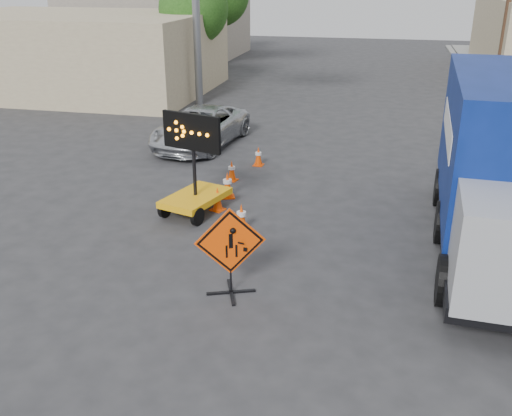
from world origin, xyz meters
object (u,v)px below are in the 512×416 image
(arrow_board, at_px, (195,191))
(construction_sign, at_px, (230,250))
(pickup_truck, at_px, (201,127))
(box_truck, at_px, (504,176))

(arrow_board, bearing_deg, construction_sign, -45.33)
(pickup_truck, bearing_deg, arrow_board, -66.39)
(construction_sign, distance_m, arrow_board, 4.34)
(pickup_truck, bearing_deg, box_truck, -28.77)
(arrow_board, height_order, box_truck, box_truck)
(pickup_truck, relative_size, box_truck, 0.59)
(box_truck, bearing_deg, construction_sign, -145.69)
(construction_sign, relative_size, box_truck, 0.22)
(box_truck, bearing_deg, arrow_board, 179.04)
(construction_sign, height_order, pickup_truck, construction_sign)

